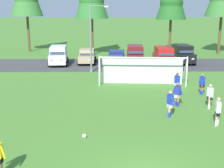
{
  "coord_description": "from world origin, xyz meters",
  "views": [
    {
      "loc": [
        -1.52,
        -10.4,
        6.46
      ],
      "look_at": [
        -1.21,
        8.8,
        1.72
      ],
      "focal_mm": 49.58,
      "sensor_mm": 36.0,
      "label": 1
    }
  ],
  "objects_px": {
    "parked_car_slot_center_left": "(116,58)",
    "parked_car_slot_center_right": "(164,56)",
    "parked_car_slot_right": "(183,54)",
    "parked_car_slot_center": "(135,54)",
    "street_lamp": "(93,38)",
    "soccer_goal": "(142,69)",
    "player_striker_near": "(202,84)",
    "player_trailing_back": "(218,111)",
    "player_midfield_center": "(210,96)",
    "parked_car_slot_left": "(87,56)",
    "player_winger_right": "(177,94)",
    "parked_car_slot_far_left": "(58,55)",
    "soccer_ball": "(84,136)",
    "player_defender_far": "(177,83)",
    "player_winger_left": "(170,104)"
  },
  "relations": [
    {
      "from": "parked_car_slot_left",
      "to": "parked_car_slot_center",
      "type": "xyz_separation_m",
      "value": [
        5.69,
        -0.42,
        0.24
      ]
    },
    {
      "from": "soccer_goal",
      "to": "parked_car_slot_center_right",
      "type": "xyz_separation_m",
      "value": [
        3.38,
        8.47,
        -0.18
      ]
    },
    {
      "from": "parked_car_slot_center",
      "to": "street_lamp",
      "type": "height_order",
      "value": "street_lamp"
    },
    {
      "from": "player_striker_near",
      "to": "parked_car_slot_far_left",
      "type": "xyz_separation_m",
      "value": [
        -12.9,
        13.2,
        0.29
      ]
    },
    {
      "from": "soccer_ball",
      "to": "parked_car_slot_center_right",
      "type": "xyz_separation_m",
      "value": [
        7.61,
        19.94,
        1.0
      ]
    },
    {
      "from": "parked_car_slot_far_left",
      "to": "parked_car_slot_center_left",
      "type": "distance_m",
      "value": 6.79
    },
    {
      "from": "soccer_goal",
      "to": "player_winger_right",
      "type": "xyz_separation_m",
      "value": [
        1.66,
        -6.27,
        -0.47
      ]
    },
    {
      "from": "soccer_ball",
      "to": "player_winger_left",
      "type": "relative_size",
      "value": 0.13
    },
    {
      "from": "player_winger_right",
      "to": "parked_car_slot_right",
      "type": "height_order",
      "value": "parked_car_slot_right"
    },
    {
      "from": "soccer_goal",
      "to": "parked_car_slot_right",
      "type": "bearing_deg",
      "value": 60.2
    },
    {
      "from": "player_winger_right",
      "to": "parked_car_slot_center_left",
      "type": "height_order",
      "value": "parked_car_slot_center_left"
    },
    {
      "from": "parked_car_slot_center_left",
      "to": "street_lamp",
      "type": "relative_size",
      "value": 0.64
    },
    {
      "from": "soccer_ball",
      "to": "player_midfield_center",
      "type": "xyz_separation_m",
      "value": [
        7.93,
        4.72,
        0.71
      ]
    },
    {
      "from": "parked_car_slot_left",
      "to": "parked_car_slot_center_left",
      "type": "xyz_separation_m",
      "value": [
        3.46,
        -1.38,
        0.0
      ]
    },
    {
      "from": "parked_car_slot_center",
      "to": "parked_car_slot_center_right",
      "type": "height_order",
      "value": "same"
    },
    {
      "from": "player_trailing_back",
      "to": "parked_car_slot_left",
      "type": "height_order",
      "value": "parked_car_slot_left"
    },
    {
      "from": "soccer_ball",
      "to": "player_midfield_center",
      "type": "distance_m",
      "value": 9.25
    },
    {
      "from": "soccer_goal",
      "to": "player_striker_near",
      "type": "height_order",
      "value": "soccer_goal"
    },
    {
      "from": "parked_car_slot_left",
      "to": "parked_car_slot_right",
      "type": "xyz_separation_m",
      "value": [
        11.48,
        0.09,
        0.24
      ]
    },
    {
      "from": "parked_car_slot_center",
      "to": "player_winger_right",
      "type": "bearing_deg",
      "value": -85.13
    },
    {
      "from": "player_midfield_center",
      "to": "player_winger_right",
      "type": "height_order",
      "value": "same"
    },
    {
      "from": "player_trailing_back",
      "to": "parked_car_slot_center",
      "type": "bearing_deg",
      "value": 98.21
    },
    {
      "from": "soccer_goal",
      "to": "parked_car_slot_left",
      "type": "xyz_separation_m",
      "value": [
        -5.42,
        10.48,
        -0.42
      ]
    },
    {
      "from": "player_striker_near",
      "to": "player_defender_far",
      "type": "height_order",
      "value": "same"
    },
    {
      "from": "street_lamp",
      "to": "player_defender_far",
      "type": "bearing_deg",
      "value": -50.27
    },
    {
      "from": "player_midfield_center",
      "to": "parked_car_slot_center",
      "type": "bearing_deg",
      "value": 101.54
    },
    {
      "from": "parked_car_slot_right",
      "to": "player_winger_right",
      "type": "bearing_deg",
      "value": -104.63
    },
    {
      "from": "player_trailing_back",
      "to": "parked_car_slot_center_left",
      "type": "xyz_separation_m",
      "value": [
        -5.11,
        18.93,
        0.05
      ]
    },
    {
      "from": "player_trailing_back",
      "to": "parked_car_slot_left",
      "type": "relative_size",
      "value": 0.39
    },
    {
      "from": "soccer_ball",
      "to": "player_trailing_back",
      "type": "distance_m",
      "value": 7.58
    },
    {
      "from": "parked_car_slot_center_left",
      "to": "parked_car_slot_far_left",
      "type": "bearing_deg",
      "value": 174.64
    },
    {
      "from": "player_winger_left",
      "to": "street_lamp",
      "type": "distance_m",
      "value": 14.79
    },
    {
      "from": "player_midfield_center",
      "to": "player_winger_right",
      "type": "bearing_deg",
      "value": 166.86
    },
    {
      "from": "player_striker_near",
      "to": "parked_car_slot_far_left",
      "type": "distance_m",
      "value": 18.46
    },
    {
      "from": "parked_car_slot_center_left",
      "to": "parked_car_slot_center_right",
      "type": "bearing_deg",
      "value": -6.69
    },
    {
      "from": "player_winger_right",
      "to": "parked_car_slot_right",
      "type": "relative_size",
      "value": 0.35
    },
    {
      "from": "player_defender_far",
      "to": "parked_car_slot_far_left",
      "type": "distance_m",
      "value": 16.9
    },
    {
      "from": "soccer_goal",
      "to": "player_striker_near",
      "type": "relative_size",
      "value": 4.6
    },
    {
      "from": "soccer_goal",
      "to": "parked_car_slot_center_left",
      "type": "xyz_separation_m",
      "value": [
        -1.97,
        9.1,
        -0.42
      ]
    },
    {
      "from": "player_midfield_center",
      "to": "player_trailing_back",
      "type": "distance_m",
      "value": 3.14
    },
    {
      "from": "player_striker_near",
      "to": "parked_car_slot_far_left",
      "type": "height_order",
      "value": "parked_car_slot_far_left"
    },
    {
      "from": "player_defender_far",
      "to": "parked_car_slot_left",
      "type": "height_order",
      "value": "parked_car_slot_left"
    },
    {
      "from": "player_striker_near",
      "to": "parked_car_slot_center_right",
      "type": "xyz_separation_m",
      "value": [
        -0.79,
        11.94,
        0.29
      ]
    },
    {
      "from": "parked_car_slot_center_left",
      "to": "parked_car_slot_center_right",
      "type": "relative_size",
      "value": 0.94
    },
    {
      "from": "player_striker_near",
      "to": "soccer_goal",
      "type": "bearing_deg",
      "value": 140.28
    },
    {
      "from": "player_trailing_back",
      "to": "parked_car_slot_right",
      "type": "relative_size",
      "value": 0.35
    },
    {
      "from": "parked_car_slot_center",
      "to": "parked_car_slot_right",
      "type": "bearing_deg",
      "value": 5.08
    },
    {
      "from": "parked_car_slot_center_right",
      "to": "parked_car_slot_right",
      "type": "distance_m",
      "value": 3.4
    },
    {
      "from": "parked_car_slot_far_left",
      "to": "parked_car_slot_center_right",
      "type": "height_order",
      "value": "same"
    },
    {
      "from": "player_trailing_back",
      "to": "parked_car_slot_left",
      "type": "bearing_deg",
      "value": 112.87
    }
  ]
}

